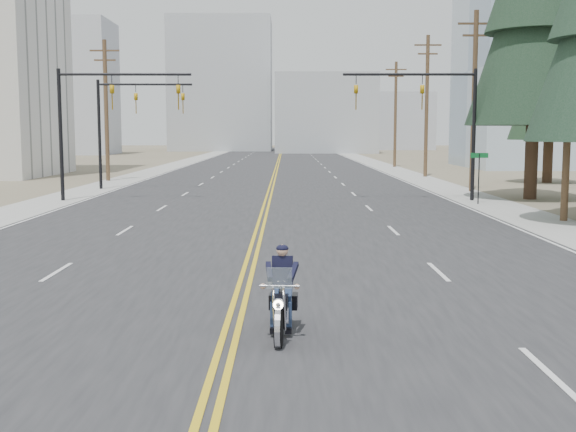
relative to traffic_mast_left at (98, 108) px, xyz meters
The scene contains 20 objects.
road 39.36m from the traffic_mast_left, 76.71° to the left, with size 20.00×200.00×0.01m, color #303033.
sidewalk_left 38.40m from the traffic_mast_left, 93.80° to the left, with size 3.00×200.00×0.01m, color #A5A5A0.
sidewalk_right 43.45m from the traffic_mast_left, 61.68° to the left, with size 3.00×200.00×0.01m, color #A5A5A0.
traffic_mast_left is the anchor object (origin of this frame).
traffic_mast_right 17.95m from the traffic_mast_left, ahead, with size 7.10×0.26×7.00m.
traffic_mast_far 8.01m from the traffic_mast_left, 92.40° to the left, with size 6.10×0.26×7.00m.
street_sign 20.12m from the traffic_mast_left, ahead, with size 0.90×0.06×2.62m.
utility_pole_b 23.31m from the traffic_mast_left, 22.74° to the right, with size 2.20×0.30×11.50m.
utility_pole_c 22.31m from the traffic_mast_left, 15.61° to the left, with size 2.20×0.30×11.00m.
utility_pole_d 30.06m from the traffic_mast_left, 44.36° to the left, with size 2.20×0.30×11.50m.
utility_pole_e 43.66m from the traffic_mast_left, 60.53° to the left, with size 2.20×0.30×11.00m.
utility_pole_left 16.39m from the traffic_mast_left, 102.42° to the left, with size 2.20×0.30×10.50m.
haze_bldg_a 87.20m from the traffic_mast_left, 107.41° to the left, with size 14.00×12.00×22.00m, color #B7BCC6.
haze_bldg_b 94.56m from the traffic_mast_left, 79.66° to the left, with size 18.00×14.00×14.00m, color #ADB2B7.
haze_bldg_c 92.19m from the traffic_mast_left, 57.88° to the left, with size 16.00×12.00×18.00m, color #B7BCC6.
haze_bldg_d 108.34m from the traffic_mast_left, 91.60° to the left, with size 20.00×15.00×26.00m, color #ADB2B7.
haze_bldg_e 122.80m from the traffic_mast_left, 73.94° to the left, with size 14.00×14.00×12.00m, color #B7BCC6.
haze_bldg_f 106.28m from the traffic_mast_left, 112.71° to the left, with size 12.00×12.00×16.00m, color #ADB2B7.
motorcyclist 28.00m from the traffic_mast_left, 69.05° to the right, with size 0.89×2.08×1.62m, color black, non-canonical shape.
conifer_far 32.50m from the traffic_mast_left, 25.73° to the left, with size 5.85×5.85×15.66m.
Camera 1 is at (1.02, -6.59, 3.66)m, focal length 45.00 mm.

